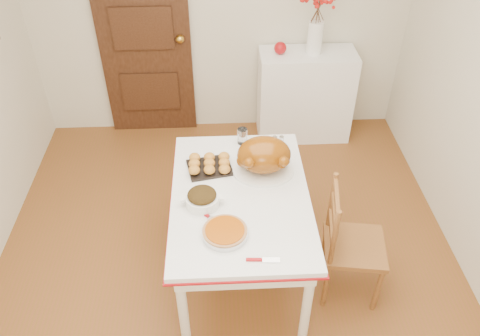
{
  "coord_description": "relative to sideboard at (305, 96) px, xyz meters",
  "views": [
    {
      "loc": [
        -0.03,
        -2.26,
        2.88
      ],
      "look_at": [
        0.09,
        0.06,
        0.97
      ],
      "focal_mm": 36.13,
      "sensor_mm": 36.0,
      "label": 1
    }
  ],
  "objects": [
    {
      "name": "floor",
      "position": [
        -0.81,
        -1.78,
        -0.45
      ],
      "size": [
        3.5,
        4.0,
        0.0
      ],
      "primitive_type": "cube",
      "color": "brown",
      "rests_on": "ground"
    },
    {
      "name": "wall_back",
      "position": [
        -0.81,
        0.22,
        0.8
      ],
      "size": [
        3.5,
        0.0,
        2.5
      ],
      "primitive_type": "cube",
      "color": "beige",
      "rests_on": "ground"
    },
    {
      "name": "door_back",
      "position": [
        -1.51,
        0.19,
        0.58
      ],
      "size": [
        0.85,
        0.06,
        2.06
      ],
      "primitive_type": "cube",
      "color": "#412516",
      "rests_on": "ground"
    },
    {
      "name": "sideboard",
      "position": [
        0.0,
        0.0,
        0.0
      ],
      "size": [
        0.9,
        0.4,
        0.9
      ],
      "primitive_type": "cube",
      "color": "white",
      "rests_on": "floor"
    },
    {
      "name": "kitchen_table",
      "position": [
        -0.72,
        -1.77,
        -0.05
      ],
      "size": [
        0.9,
        1.32,
        0.79
      ],
      "primitive_type": null,
      "color": "white",
      "rests_on": "floor"
    },
    {
      "name": "chair_oak",
      "position": [
        0.04,
        -1.92,
        0.01
      ],
      "size": [
        0.46,
        0.46,
        0.91
      ],
      "primitive_type": null,
      "rotation": [
        0.0,
        0.0,
        1.42
      ],
      "color": "#915824",
      "rests_on": "floor"
    },
    {
      "name": "berry_vase",
      "position": [
        0.04,
        0.0,
        0.76
      ],
      "size": [
        0.32,
        0.32,
        0.62
      ],
      "primitive_type": null,
      "color": "white",
      "rests_on": "sideboard"
    },
    {
      "name": "apple",
      "position": [
        -0.27,
        0.0,
        0.5
      ],
      "size": [
        0.11,
        0.11,
        0.11
      ],
      "primitive_type": "sphere",
      "color": "#A20D11",
      "rests_on": "sideboard"
    },
    {
      "name": "turkey_platter",
      "position": [
        -0.55,
        -1.55,
        0.47
      ],
      "size": [
        0.48,
        0.42,
        0.26
      ],
      "primitive_type": null,
      "rotation": [
        0.0,
        0.0,
        0.24
      ],
      "color": "#833F0C",
      "rests_on": "kitchen_table"
    },
    {
      "name": "pumpkin_pie",
      "position": [
        -0.83,
        -2.11,
        0.37
      ],
      "size": [
        0.31,
        0.31,
        0.06
      ],
      "primitive_type": "cylinder",
      "rotation": [
        0.0,
        0.0,
        0.16
      ],
      "color": "#993F01",
      "rests_on": "kitchen_table"
    },
    {
      "name": "stuffing_dish",
      "position": [
        -0.96,
        -1.84,
        0.39
      ],
      "size": [
        0.27,
        0.21,
        0.1
      ],
      "primitive_type": null,
      "rotation": [
        0.0,
        0.0,
        0.0
      ],
      "color": "#3B290E",
      "rests_on": "kitchen_table"
    },
    {
      "name": "rolls_tray",
      "position": [
        -0.91,
        -1.49,
        0.38
      ],
      "size": [
        0.33,
        0.28,
        0.08
      ],
      "primitive_type": null,
      "rotation": [
        0.0,
        0.0,
        0.2
      ],
      "color": "#C68733",
      "rests_on": "kitchen_table"
    },
    {
      "name": "pie_server",
      "position": [
        -0.62,
        -2.31,
        0.35
      ],
      "size": [
        0.19,
        0.06,
        0.01
      ],
      "primitive_type": null,
      "rotation": [
        0.0,
        0.0,
        -0.06
      ],
      "color": "silver",
      "rests_on": "kitchen_table"
    },
    {
      "name": "carving_knife",
      "position": [
        -0.89,
        -1.98,
        0.35
      ],
      "size": [
        0.21,
        0.18,
        0.01
      ],
      "primitive_type": null,
      "rotation": [
        0.0,
        0.0,
        -0.68
      ],
      "color": "silver",
      "rests_on": "kitchen_table"
    },
    {
      "name": "drinking_glass",
      "position": [
        -0.67,
        -1.21,
        0.4
      ],
      "size": [
        0.08,
        0.08,
        0.12
      ],
      "primitive_type": "cylinder",
      "rotation": [
        0.0,
        0.0,
        -0.22
      ],
      "color": "white",
      "rests_on": "kitchen_table"
    },
    {
      "name": "shaker_pair",
      "position": [
        -0.42,
        -1.26,
        0.38
      ],
      "size": [
        0.09,
        0.05,
        0.08
      ],
      "primitive_type": null,
      "rotation": [
        0.0,
        0.0,
        -0.25
      ],
      "color": "white",
      "rests_on": "kitchen_table"
    }
  ]
}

